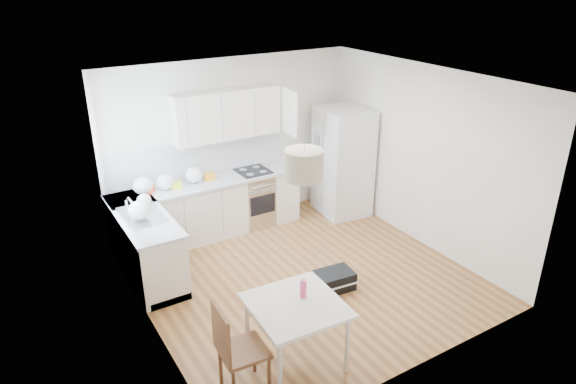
% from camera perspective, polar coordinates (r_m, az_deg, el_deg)
% --- Properties ---
extents(floor, '(4.20, 4.20, 0.00)m').
position_cam_1_polar(floor, '(7.20, 1.67, -9.33)').
color(floor, brown).
rests_on(floor, ground).
extents(ceiling, '(4.20, 4.20, 0.00)m').
position_cam_1_polar(ceiling, '(6.16, 1.97, 12.24)').
color(ceiling, white).
rests_on(ceiling, wall_back).
extents(wall_back, '(4.20, 0.00, 4.20)m').
position_cam_1_polar(wall_back, '(8.29, -6.17, 5.45)').
color(wall_back, silver).
rests_on(wall_back, floor).
extents(wall_left, '(0.00, 4.20, 4.20)m').
position_cam_1_polar(wall_left, '(5.79, -15.92, -3.65)').
color(wall_left, silver).
rests_on(wall_left, floor).
extents(wall_right, '(0.00, 4.20, 4.20)m').
position_cam_1_polar(wall_right, '(7.84, 14.81, 3.71)').
color(wall_right, silver).
rests_on(wall_right, floor).
extents(window_glassblock, '(0.02, 1.00, 1.00)m').
position_cam_1_polar(window_glassblock, '(6.68, -19.03, 3.38)').
color(window_glassblock, '#BFE0F9').
rests_on(window_glassblock, wall_left).
extents(cabinets_back, '(3.00, 0.60, 0.88)m').
position_cam_1_polar(cabinets_back, '(8.15, -8.78, -1.93)').
color(cabinets_back, silver).
rests_on(cabinets_back, floor).
extents(cabinets_left, '(0.60, 1.80, 0.88)m').
position_cam_1_polar(cabinets_left, '(7.31, -15.59, -5.73)').
color(cabinets_left, silver).
rests_on(cabinets_left, floor).
extents(counter_back, '(3.02, 0.64, 0.04)m').
position_cam_1_polar(counter_back, '(7.96, -8.99, 1.06)').
color(counter_back, '#BBBEC1').
rests_on(counter_back, cabinets_back).
extents(counter_left, '(0.64, 1.82, 0.04)m').
position_cam_1_polar(counter_left, '(7.10, -15.99, -2.49)').
color(counter_left, '#BBBEC1').
rests_on(counter_left, cabinets_left).
extents(backsplash_back, '(3.00, 0.01, 0.58)m').
position_cam_1_polar(backsplash_back, '(8.11, -9.94, 3.76)').
color(backsplash_back, white).
rests_on(backsplash_back, wall_back).
extents(backsplash_left, '(0.01, 1.80, 0.58)m').
position_cam_1_polar(backsplash_left, '(6.92, -18.60, -0.71)').
color(backsplash_left, white).
rests_on(backsplash_left, wall_left).
extents(upper_cabinets, '(1.70, 0.32, 0.75)m').
position_cam_1_polar(upper_cabinets, '(7.94, -6.82, 8.57)').
color(upper_cabinets, silver).
rests_on(upper_cabinets, wall_back).
extents(range_oven, '(0.50, 0.61, 0.88)m').
position_cam_1_polar(range_oven, '(8.45, -3.80, -0.73)').
color(range_oven, '#B4B6B8').
rests_on(range_oven, floor).
extents(sink, '(0.50, 0.80, 0.16)m').
position_cam_1_polar(sink, '(7.05, -15.89, -2.53)').
color(sink, '#B4B6B8').
rests_on(sink, counter_left).
extents(refrigerator, '(0.97, 1.00, 1.82)m').
position_cam_1_polar(refrigerator, '(8.75, 6.11, 3.40)').
color(refrigerator, white).
rests_on(refrigerator, floor).
extents(dining_table, '(0.98, 0.98, 0.73)m').
position_cam_1_polar(dining_table, '(5.46, 0.90, -13.00)').
color(dining_table, beige).
rests_on(dining_table, floor).
extents(dining_chair, '(0.47, 0.47, 1.04)m').
position_cam_1_polar(dining_chair, '(5.24, -4.96, -16.91)').
color(dining_chair, '#512D18').
rests_on(dining_chair, floor).
extents(drink_bottle, '(0.09, 0.09, 0.24)m').
position_cam_1_polar(drink_bottle, '(5.45, 1.70, -10.50)').
color(drink_bottle, '#E53F7E').
rests_on(drink_bottle, dining_table).
extents(gym_bag, '(0.56, 0.40, 0.24)m').
position_cam_1_polar(gym_bag, '(6.91, 5.02, -9.76)').
color(gym_bag, black).
rests_on(gym_bag, floor).
extents(pendant_lamp, '(0.46, 0.46, 0.30)m').
position_cam_1_polar(pendant_lamp, '(4.94, 1.78, 3.06)').
color(pendant_lamp, '#BDB291').
rests_on(pendant_lamp, ceiling).
extents(grocery_bag_a, '(0.28, 0.24, 0.26)m').
position_cam_1_polar(grocery_bag_a, '(7.65, -15.84, 0.67)').
color(grocery_bag_a, white).
rests_on(grocery_bag_a, counter_back).
extents(grocery_bag_b, '(0.26, 0.23, 0.24)m').
position_cam_1_polar(grocery_bag_b, '(7.72, -13.44, 1.08)').
color(grocery_bag_b, white).
rests_on(grocery_bag_b, counter_back).
extents(grocery_bag_c, '(0.28, 0.24, 0.25)m').
position_cam_1_polar(grocery_bag_c, '(7.88, -10.36, 1.87)').
color(grocery_bag_c, white).
rests_on(grocery_bag_c, counter_back).
extents(grocery_bag_d, '(0.19, 0.16, 0.17)m').
position_cam_1_polar(grocery_bag_d, '(7.28, -15.70, -0.86)').
color(grocery_bag_d, white).
rests_on(grocery_bag_d, counter_back).
extents(grocery_bag_e, '(0.29, 0.24, 0.26)m').
position_cam_1_polar(grocery_bag_e, '(6.89, -16.19, -1.97)').
color(grocery_bag_e, white).
rests_on(grocery_bag_e, counter_left).
extents(snack_orange, '(0.18, 0.13, 0.12)m').
position_cam_1_polar(snack_orange, '(7.98, -8.77, 1.74)').
color(snack_orange, orange).
rests_on(snack_orange, counter_back).
extents(snack_yellow, '(0.16, 0.11, 0.10)m').
position_cam_1_polar(snack_yellow, '(7.75, -12.31, 0.73)').
color(snack_yellow, yellow).
rests_on(snack_yellow, counter_back).
extents(snack_red, '(0.19, 0.19, 0.11)m').
position_cam_1_polar(snack_red, '(7.70, -15.16, 0.31)').
color(snack_red, red).
rests_on(snack_red, counter_back).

